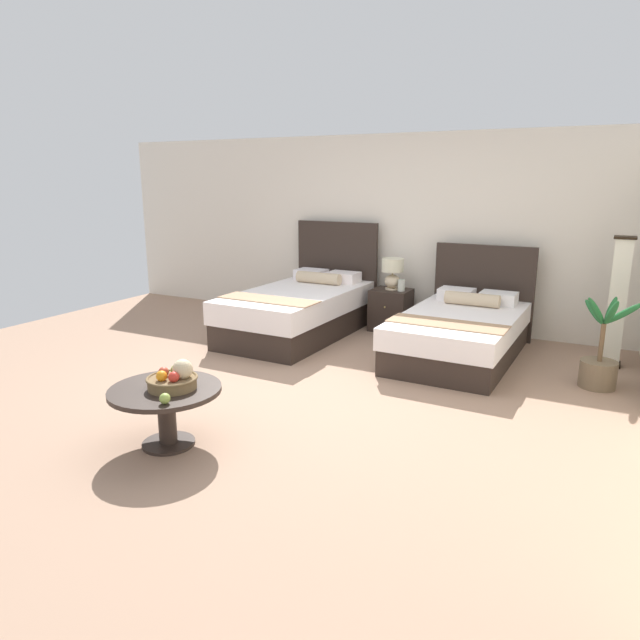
{
  "coord_description": "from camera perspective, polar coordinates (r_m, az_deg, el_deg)",
  "views": [
    {
      "loc": [
        2.46,
        -4.45,
        1.93
      ],
      "look_at": [
        -0.11,
        0.48,
        0.56
      ],
      "focal_mm": 32.15,
      "sensor_mm": 36.0,
      "label": 1
    }
  ],
  "objects": [
    {
      "name": "ground_plane",
      "position": [
        5.44,
        -1.36,
        -7.02
      ],
      "size": [
        9.35,
        9.4,
        0.02
      ],
      "primitive_type": "cube",
      "color": "#9E7B64"
    },
    {
      "name": "table_lamp",
      "position": [
        7.45,
        7.23,
        4.85
      ],
      "size": [
        0.28,
        0.28,
        0.4
      ],
      "color": "beige",
      "rests_on": "nightstand"
    },
    {
      "name": "floor_lamp_corner",
      "position": [
        6.7,
        27.48,
        1.55
      ],
      "size": [
        0.21,
        0.21,
        1.37
      ],
      "color": "black",
      "rests_on": "ground"
    },
    {
      "name": "coffee_table",
      "position": [
        4.39,
        -15.09,
        -7.88
      ],
      "size": [
        0.82,
        0.82,
        0.45
      ],
      "color": "#2E231D",
      "rests_on": "ground"
    },
    {
      "name": "fruit_bowl",
      "position": [
        4.3,
        -14.35,
        -5.68
      ],
      "size": [
        0.37,
        0.37,
        0.22
      ],
      "color": "brown",
      "rests_on": "coffee_table"
    },
    {
      "name": "nightstand",
      "position": [
        7.53,
        7.06,
        1.02
      ],
      "size": [
        0.48,
        0.46,
        0.54
      ],
      "color": "#2E231D",
      "rests_on": "ground"
    },
    {
      "name": "potted_palm",
      "position": [
        6.03,
        26.06,
        -3.89
      ],
      "size": [
        0.54,
        0.49,
        0.92
      ],
      "color": "brown",
      "rests_on": "ground"
    },
    {
      "name": "wall_back",
      "position": [
        7.78,
        9.04,
        8.71
      ],
      "size": [
        9.35,
        0.12,
        2.51
      ],
      "primitive_type": "cube",
      "color": "silver",
      "rests_on": "ground"
    },
    {
      "name": "vase",
      "position": [
        7.38,
        8.09,
        3.44
      ],
      "size": [
        0.09,
        0.09,
        0.15
      ],
      "color": "silver",
      "rests_on": "nightstand"
    },
    {
      "name": "bed_near_window",
      "position": [
        7.25,
        -1.96,
        1.1
      ],
      "size": [
        1.24,
        2.24,
        1.36
      ],
      "color": "#2E231D",
      "rests_on": "ground"
    },
    {
      "name": "loose_apple",
      "position": [
        4.04,
        -15.19,
        -7.55
      ],
      "size": [
        0.08,
        0.08,
        0.08
      ],
      "color": "#8FA947",
      "rests_on": "coffee_table"
    },
    {
      "name": "bed_near_corner",
      "position": [
        6.53,
        13.89,
        -1.11
      ],
      "size": [
        1.24,
        2.08,
        1.15
      ],
      "color": "#2E231D",
      "rests_on": "ground"
    }
  ]
}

